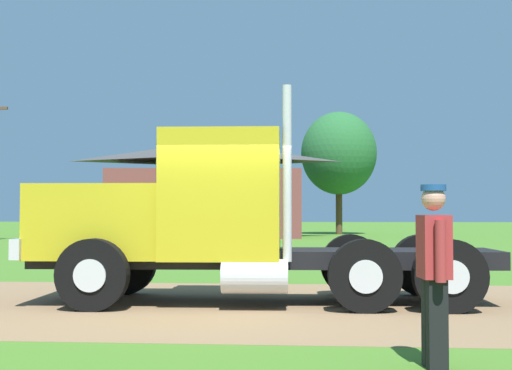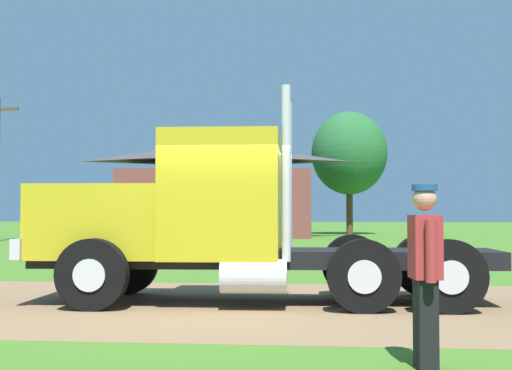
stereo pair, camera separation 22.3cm
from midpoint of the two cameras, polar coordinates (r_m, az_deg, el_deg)
ground_plane at (r=11.67m, az=-2.45°, el=-9.49°), size 200.00×200.00×0.00m
dirt_track at (r=11.67m, az=-2.45°, el=-9.47°), size 120.00×6.84×0.01m
truck_foreground_white at (r=11.91m, az=-3.31°, el=-2.94°), size 7.70×2.82×3.43m
visitor_standing_near at (r=7.08m, az=14.16°, el=-6.43°), size 0.29×0.60×1.75m
shed_building at (r=43.15m, az=-3.11°, el=-0.50°), size 12.23×7.75×5.71m
tree_mid at (r=53.93m, az=-2.05°, el=1.55°), size 4.54×4.54×7.51m
tree_right at (r=48.97m, az=7.54°, el=2.51°), size 5.11×5.11×8.30m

